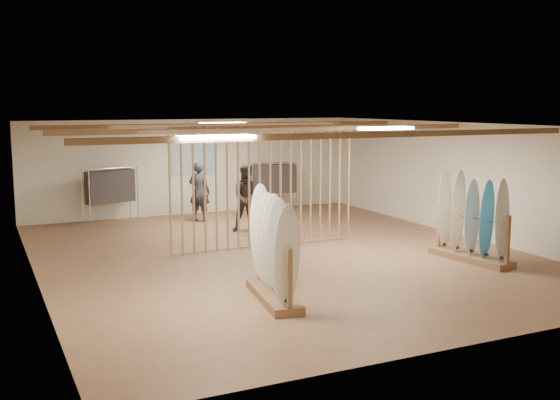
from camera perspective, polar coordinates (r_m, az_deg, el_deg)
name	(u,v)px	position (r m, az deg, el deg)	size (l,w,h in m)	color
floor	(280,254)	(14.30, 0.00, -4.76)	(12.00, 12.00, 0.00)	#946848
ceiling	(280,125)	(13.94, 0.00, 6.52)	(12.00, 12.00, 0.00)	gray
wall_back	(194,167)	(19.62, -7.47, 2.90)	(12.00, 12.00, 0.00)	white
wall_front	(472,245)	(9.06, 16.37, -3.77)	(12.00, 12.00, 0.00)	white
wall_left	(33,206)	(12.78, -20.75, -0.50)	(12.00, 12.00, 0.00)	white
wall_right	(463,179)	(16.78, 15.66, 1.74)	(12.00, 12.00, 0.00)	white
ceiling_slats	(280,129)	(13.94, 0.00, 6.19)	(9.50, 6.12, 0.10)	olive
light_panels	(280,128)	(13.94, 0.00, 6.27)	(1.20, 0.35, 0.06)	white
bamboo_partition	(265,187)	(14.77, -1.32, 1.18)	(4.45, 0.05, 2.78)	#A67E50
poster	(194,160)	(19.58, -7.47, 3.48)	(1.40, 0.03, 0.90)	#38A7C6
rack_left	(274,264)	(10.91, -0.56, -5.61)	(0.78, 1.95, 1.81)	olive
rack_right	(471,232)	(14.17, 16.33, -2.67)	(0.75, 1.96, 1.82)	olive
clothing_rack_a	(110,187)	(18.45, -14.57, 1.14)	(1.39, 0.78, 1.56)	silver
clothing_rack_b	(274,179)	(19.94, -0.52, 1.88)	(1.40, 0.61, 1.53)	silver
shopper_a	(199,187)	(18.24, -7.05, 1.09)	(0.70, 0.47, 1.91)	#292B31
shopper_b	(248,193)	(16.75, -2.81, 0.57)	(0.94, 0.74, 1.96)	#312926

